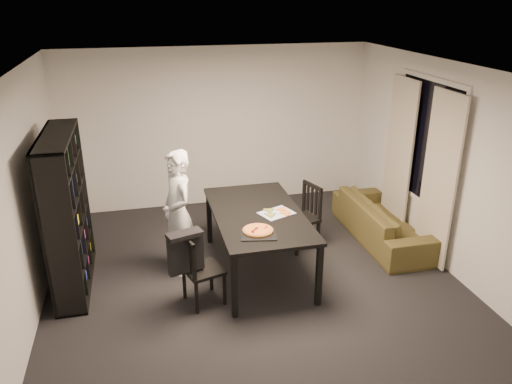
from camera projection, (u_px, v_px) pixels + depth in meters
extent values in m
cube|color=black|center=(257.00, 285.00, 6.15)|extent=(5.00, 5.50, 0.01)
cube|color=white|center=(257.00, 71.00, 5.18)|extent=(5.00, 5.50, 0.01)
cube|color=white|center=(217.00, 128.00, 8.14)|extent=(5.00, 0.01, 2.60)
cube|color=white|center=(358.00, 340.00, 3.18)|extent=(5.00, 0.01, 2.60)
cube|color=white|center=(20.00, 208.00, 5.12)|extent=(0.01, 5.50, 2.60)
cube|color=white|center=(452.00, 170.00, 6.21)|extent=(0.01, 5.50, 2.60)
cube|color=black|center=(426.00, 142.00, 6.67)|extent=(0.02, 1.40, 1.60)
cube|color=white|center=(426.00, 142.00, 6.67)|extent=(0.03, 1.52, 1.72)
cube|color=beige|center=(439.00, 180.00, 6.31)|extent=(0.03, 0.70, 2.25)
cube|color=beige|center=(399.00, 156.00, 7.25)|extent=(0.03, 0.70, 2.25)
cube|color=black|center=(67.00, 213.00, 5.87)|extent=(0.35, 1.50, 1.90)
cube|color=black|center=(258.00, 214.00, 6.21)|extent=(1.08, 1.95, 0.04)
cube|color=black|center=(234.00, 287.00, 5.43)|extent=(0.07, 0.07, 0.77)
cube|color=black|center=(319.00, 275.00, 5.64)|extent=(0.07, 0.07, 0.77)
cube|color=black|center=(209.00, 217.00, 7.09)|extent=(0.07, 0.07, 0.77)
cube|color=black|center=(275.00, 211.00, 7.30)|extent=(0.07, 0.07, 0.77)
cube|color=black|center=(204.00, 270.00, 5.69)|extent=(0.51, 0.51, 0.04)
cube|color=black|center=(188.00, 256.00, 5.51)|extent=(0.16, 0.40, 0.44)
cube|color=black|center=(187.00, 240.00, 5.44)|extent=(0.14, 0.38, 0.05)
cube|color=black|center=(225.00, 289.00, 5.71)|extent=(0.04, 0.04, 0.40)
cube|color=black|center=(211.00, 275.00, 5.99)|extent=(0.04, 0.04, 0.40)
cube|color=black|center=(197.00, 298.00, 5.55)|extent=(0.04, 0.04, 0.40)
cube|color=black|center=(184.00, 283.00, 5.83)|extent=(0.04, 0.04, 0.40)
cube|color=black|center=(300.00, 219.00, 6.93)|extent=(0.54, 0.54, 0.04)
cube|color=black|center=(312.00, 200.00, 6.93)|extent=(0.17, 0.42, 0.45)
cube|color=black|center=(313.00, 186.00, 6.85)|extent=(0.16, 0.39, 0.05)
cube|color=black|center=(282.00, 232.00, 7.07)|extent=(0.04, 0.04, 0.41)
cube|color=black|center=(297.00, 242.00, 6.78)|extent=(0.04, 0.04, 0.41)
cube|color=black|center=(302.00, 226.00, 7.24)|extent=(0.04, 0.04, 0.41)
cube|color=black|center=(318.00, 235.00, 6.96)|extent=(0.04, 0.04, 0.41)
cube|color=black|center=(186.00, 254.00, 5.49)|extent=(0.41, 0.19, 0.44)
cube|color=black|center=(185.00, 234.00, 5.40)|extent=(0.42, 0.28, 0.05)
imported|color=white|center=(178.00, 213.00, 6.20)|extent=(0.55, 0.68, 1.62)
cube|color=black|center=(258.00, 234.00, 5.63)|extent=(0.45, 0.39, 0.01)
cylinder|color=olive|center=(258.00, 230.00, 5.68)|extent=(0.35, 0.35, 0.02)
cylinder|color=gold|center=(258.00, 229.00, 5.68)|extent=(0.31, 0.31, 0.01)
cube|color=white|center=(276.00, 213.00, 6.18)|extent=(0.48, 0.43, 0.01)
imported|color=#46421C|center=(383.00, 221.00, 7.21)|extent=(0.77, 1.97, 0.58)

